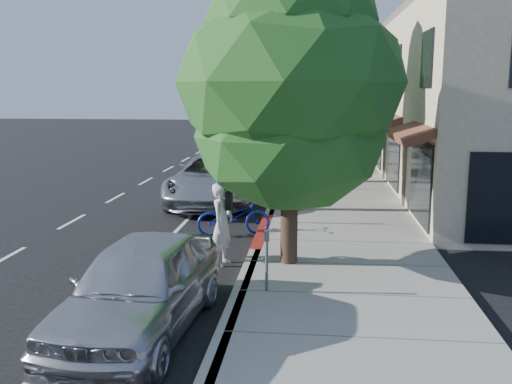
# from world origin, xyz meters

# --- Properties ---
(ground) EXTENTS (120.00, 120.00, 0.00)m
(ground) POSITION_xyz_m (0.00, 0.00, 0.00)
(ground) COLOR black
(ground) RESTS_ON ground
(sidewalk) EXTENTS (4.60, 56.00, 0.15)m
(sidewalk) POSITION_xyz_m (2.30, 8.00, 0.07)
(sidewalk) COLOR gray
(sidewalk) RESTS_ON ground
(curb) EXTENTS (0.30, 56.00, 0.15)m
(curb) POSITION_xyz_m (0.00, 8.00, 0.07)
(curb) COLOR #9E998E
(curb) RESTS_ON ground
(curb_red_segment) EXTENTS (0.32, 4.00, 0.15)m
(curb_red_segment) POSITION_xyz_m (0.00, 1.00, 0.07)
(curb_red_segment) COLOR maroon
(curb_red_segment) RESTS_ON ground
(storefront_building) EXTENTS (10.00, 36.00, 7.00)m
(storefront_building) POSITION_xyz_m (9.60, 18.00, 3.50)
(storefront_building) COLOR beige
(storefront_building) RESTS_ON ground
(street_tree_0) EXTENTS (5.15, 5.15, 7.13)m
(street_tree_0) POSITION_xyz_m (0.90, -2.00, 4.22)
(street_tree_0) COLOR black
(street_tree_0) RESTS_ON ground
(street_tree_1) EXTENTS (4.55, 4.55, 7.69)m
(street_tree_1) POSITION_xyz_m (0.90, 4.00, 4.78)
(street_tree_1) COLOR black
(street_tree_1) RESTS_ON ground
(street_tree_2) EXTENTS (3.75, 3.75, 6.98)m
(street_tree_2) POSITION_xyz_m (0.90, 10.00, 4.42)
(street_tree_2) COLOR black
(street_tree_2) RESTS_ON ground
(street_tree_3) EXTENTS (5.06, 5.06, 7.63)m
(street_tree_3) POSITION_xyz_m (0.90, 16.00, 4.62)
(street_tree_3) COLOR black
(street_tree_3) RESTS_ON ground
(street_tree_4) EXTENTS (4.88, 4.88, 7.73)m
(street_tree_4) POSITION_xyz_m (0.90, 22.00, 4.74)
(street_tree_4) COLOR black
(street_tree_4) RESTS_ON ground
(street_tree_5) EXTENTS (4.86, 4.86, 7.18)m
(street_tree_5) POSITION_xyz_m (0.90, 28.00, 4.33)
(street_tree_5) COLOR black
(street_tree_5) RESTS_ON ground
(cyclist) EXTENTS (0.65, 0.83, 1.99)m
(cyclist) POSITION_xyz_m (-0.70, -1.87, 1.00)
(cyclist) COLOR silver
(cyclist) RESTS_ON ground
(bicycle) EXTENTS (2.23, 1.25, 1.11)m
(bicycle) POSITION_xyz_m (-0.83, 0.89, 0.55)
(bicycle) COLOR #1724A0
(bicycle) RESTS_ON ground
(silver_suv) EXTENTS (3.08, 6.45, 1.77)m
(silver_suv) POSITION_xyz_m (-2.20, 5.50, 0.89)
(silver_suv) COLOR #B1B2B6
(silver_suv) RESTS_ON ground
(dark_sedan) EXTENTS (1.83, 4.90, 1.60)m
(dark_sedan) POSITION_xyz_m (-0.50, 11.97, 0.80)
(dark_sedan) COLOR black
(dark_sedan) RESTS_ON ground
(white_pickup) EXTENTS (2.62, 6.15, 1.77)m
(white_pickup) POSITION_xyz_m (-2.20, 18.69, 0.88)
(white_pickup) COLOR white
(white_pickup) RESTS_ON ground
(dark_suv_far) EXTENTS (2.71, 5.42, 1.77)m
(dark_suv_far) POSITION_xyz_m (-1.21, 26.63, 0.89)
(dark_suv_far) COLOR black
(dark_suv_far) RESTS_ON ground
(near_car_a) EXTENTS (2.31, 5.02, 1.67)m
(near_car_a) POSITION_xyz_m (-1.48, -5.85, 0.83)
(near_car_a) COLOR #BABAC0
(near_car_a) RESTS_ON ground
(pedestrian) EXTENTS (1.00, 0.92, 1.64)m
(pedestrian) POSITION_xyz_m (2.82, 10.04, 0.97)
(pedestrian) COLOR black
(pedestrian) RESTS_ON sidewalk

